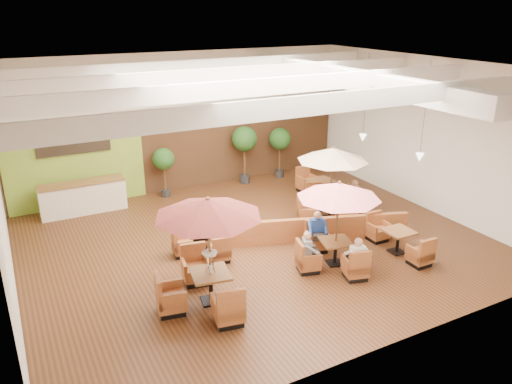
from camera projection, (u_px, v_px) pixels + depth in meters
room at (244, 123)px, 15.89m from camera, size 14.04×14.00×5.52m
service_counter at (83, 197)px, 18.14m from camera, size 3.00×0.75×1.18m
booth_divider at (320, 229)px, 16.00m from camera, size 5.58×2.07×0.81m
table_0 at (206, 229)px, 12.09m from camera, size 2.80×2.92×2.89m
table_1 at (336, 205)px, 14.02m from camera, size 2.52×2.65×2.58m
table_2 at (332, 170)px, 17.18m from camera, size 2.79×2.79×2.66m
table_3 at (208, 237)px, 15.42m from camera, size 2.34×2.34×1.46m
table_4 at (398, 242)px, 15.27m from camera, size 0.84×2.46×0.92m
table_5 at (321, 190)px, 19.40m from camera, size 0.93×2.72×1.02m
topiary_0 at (164, 161)px, 19.38m from camera, size 0.85×0.85×1.98m
topiary_1 at (244, 141)px, 20.79m from camera, size 1.06×1.06×2.45m
topiary_2 at (280, 141)px, 21.61m from camera, size 0.95×0.95×2.20m
diner_0 at (357, 254)px, 13.65m from camera, size 0.43×0.38×0.80m
diner_1 at (317, 228)px, 15.21m from camera, size 0.46×0.44×0.83m
diner_2 at (309, 247)px, 14.03m from camera, size 0.41×0.44×0.79m
diner_3 at (347, 208)px, 16.75m from camera, size 0.43×0.39×0.79m
diner_4 at (352, 194)px, 17.97m from camera, size 0.46×0.47×0.83m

